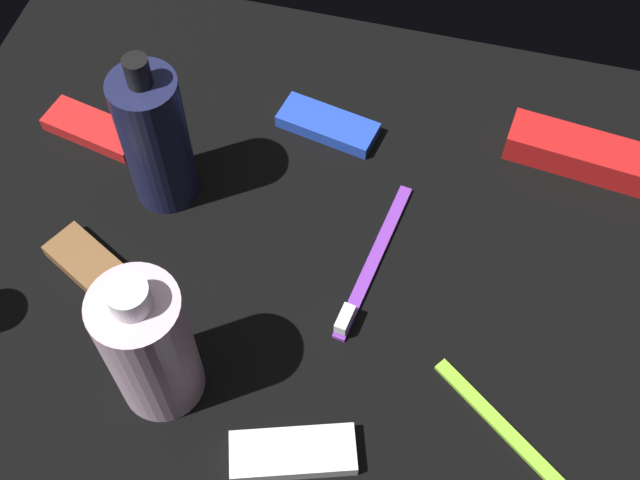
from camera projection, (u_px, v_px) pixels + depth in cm
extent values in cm
cube|color=black|center=(320.00, 260.00, 79.46)|extent=(84.00, 64.00, 1.20)
cylinder|color=#1B1E41|center=(156.00, 140.00, 76.67)|extent=(6.30, 6.30, 15.35)
cylinder|color=black|center=(137.00, 72.00, 68.96)|extent=(2.20, 2.20, 2.80)
cylinder|color=silver|center=(150.00, 347.00, 65.88)|extent=(7.14, 7.14, 14.81)
cylinder|color=silver|center=(129.00, 297.00, 58.66)|extent=(3.20, 3.20, 2.20)
cube|color=purple|center=(374.00, 258.00, 78.33)|extent=(3.90, 17.98, 0.90)
cube|color=white|center=(345.00, 319.00, 73.79)|extent=(1.48, 2.74, 1.20)
cube|color=#8CD133|center=(515.00, 439.00, 69.06)|extent=(15.33, 11.46, 0.90)
cube|color=red|center=(595.00, 157.00, 83.25)|extent=(17.99, 6.38, 3.20)
cube|color=blue|center=(328.00, 125.00, 86.58)|extent=(10.98, 5.94, 1.50)
cube|color=white|center=(293.00, 453.00, 68.12)|extent=(11.13, 7.07, 1.50)
cube|color=red|center=(93.00, 129.00, 86.30)|extent=(11.00, 6.07, 1.50)
cube|color=brown|center=(95.00, 269.00, 77.35)|extent=(11.07, 8.36, 1.50)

